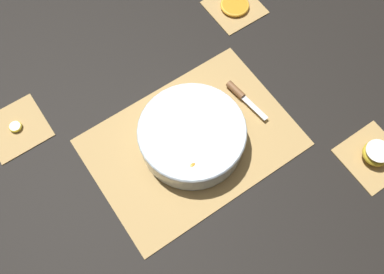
{
  "coord_description": "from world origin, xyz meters",
  "views": [
    {
      "loc": [
        -0.26,
        -0.38,
        1.02
      ],
      "look_at": [
        0.0,
        0.0,
        0.03
      ],
      "focal_mm": 42.0,
      "sensor_mm": 36.0,
      "label": 1
    }
  ],
  "objects_px": {
    "fruit_salad_bowl": "(192,135)",
    "orange_slice_whole": "(235,5)",
    "apple_half": "(376,153)",
    "paring_knife": "(238,92)",
    "banana_coin_single": "(15,127)"
  },
  "relations": [
    {
      "from": "fruit_salad_bowl",
      "to": "apple_half",
      "type": "xyz_separation_m",
      "value": [
        0.34,
        -0.28,
        -0.02
      ]
    },
    {
      "from": "fruit_salad_bowl",
      "to": "orange_slice_whole",
      "type": "height_order",
      "value": "fruit_salad_bowl"
    },
    {
      "from": "paring_knife",
      "to": "apple_half",
      "type": "height_order",
      "value": "apple_half"
    },
    {
      "from": "fruit_salad_bowl",
      "to": "apple_half",
      "type": "relative_size",
      "value": 3.96
    },
    {
      "from": "fruit_salad_bowl",
      "to": "apple_half",
      "type": "distance_m",
      "value": 0.44
    },
    {
      "from": "paring_knife",
      "to": "fruit_salad_bowl",
      "type": "bearing_deg",
      "value": -165.14
    },
    {
      "from": "apple_half",
      "to": "orange_slice_whole",
      "type": "relative_size",
      "value": 0.79
    },
    {
      "from": "banana_coin_single",
      "to": "orange_slice_whole",
      "type": "bearing_deg",
      "value": 0.0
    },
    {
      "from": "fruit_salad_bowl",
      "to": "paring_knife",
      "type": "xyz_separation_m",
      "value": [
        0.17,
        0.05,
        -0.03
      ]
    },
    {
      "from": "apple_half",
      "to": "paring_knife",
      "type": "bearing_deg",
      "value": 116.95
    },
    {
      "from": "fruit_salad_bowl",
      "to": "paring_knife",
      "type": "bearing_deg",
      "value": 14.86
    },
    {
      "from": "fruit_salad_bowl",
      "to": "apple_half",
      "type": "height_order",
      "value": "fruit_salad_bowl"
    },
    {
      "from": "apple_half",
      "to": "banana_coin_single",
      "type": "xyz_separation_m",
      "value": [
        -0.68,
        0.57,
        -0.01
      ]
    },
    {
      "from": "fruit_salad_bowl",
      "to": "banana_coin_single",
      "type": "xyz_separation_m",
      "value": [
        -0.34,
        0.28,
        -0.04
      ]
    },
    {
      "from": "paring_knife",
      "to": "apple_half",
      "type": "relative_size",
      "value": 2.15
    }
  ]
}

